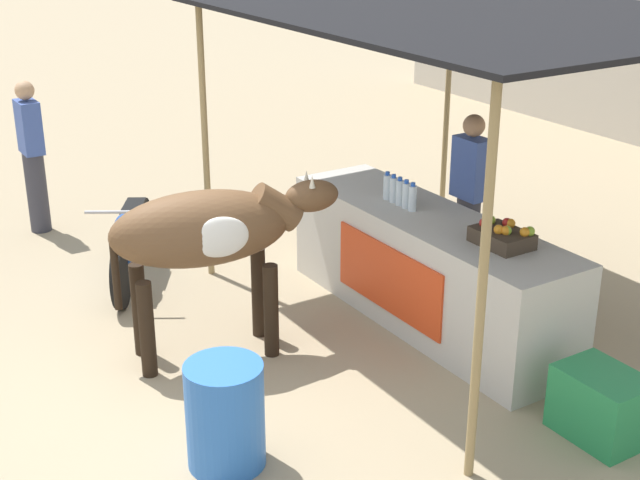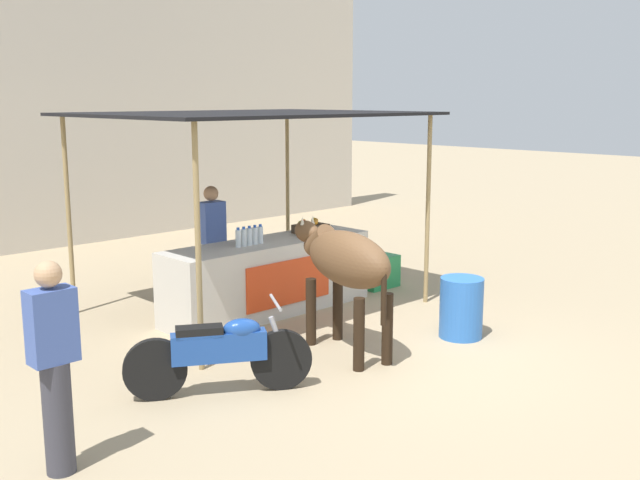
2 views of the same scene
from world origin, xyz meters
TOP-DOWN VIEW (x-y plane):
  - ground_plane at (0.00, 0.00)m, footprint 60.00×60.00m
  - building_wall_far at (0.00, 8.54)m, footprint 16.00×0.50m
  - stall_counter at (0.00, 2.20)m, footprint 3.00×0.82m
  - stall_awning at (0.00, 2.50)m, footprint 4.20×3.20m
  - water_bottle_row at (-0.35, 2.15)m, footprint 0.43×0.07m
  - fruit_crate at (0.81, 2.26)m, footprint 0.44×0.32m
  - vendor_behind_counter at (-0.35, 2.95)m, footprint 0.34×0.22m
  - cooler_box at (2.03, 2.10)m, footprint 0.60×0.44m
  - water_barrel at (0.95, -0.20)m, footprint 0.51×0.51m
  - cow at (-0.42, 0.39)m, footprint 0.82×1.85m
  - motorcycle_parked at (-2.14, 0.37)m, footprint 1.58×1.03m
  - passerby_on_street at (-3.94, -0.01)m, footprint 0.34×0.22m

SIDE VIEW (x-z plane):
  - ground_plane at x=0.00m, z-range 0.00..0.00m
  - cooler_box at x=2.03m, z-range 0.00..0.48m
  - water_barrel at x=0.95m, z-range 0.00..0.72m
  - motorcycle_parked at x=-2.14m, z-range -0.02..0.88m
  - stall_counter at x=0.00m, z-range 0.00..0.96m
  - vendor_behind_counter at x=-0.35m, z-range 0.02..1.67m
  - passerby_on_street at x=-3.94m, z-range 0.02..1.67m
  - cow at x=-0.42m, z-range 0.32..1.75m
  - fruit_crate at x=0.81m, z-range 0.94..1.13m
  - water_bottle_row at x=-0.35m, z-range 0.95..1.20m
  - stall_awning at x=0.00m, z-range 1.20..3.82m
  - building_wall_far at x=0.00m, z-range 0.00..5.53m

